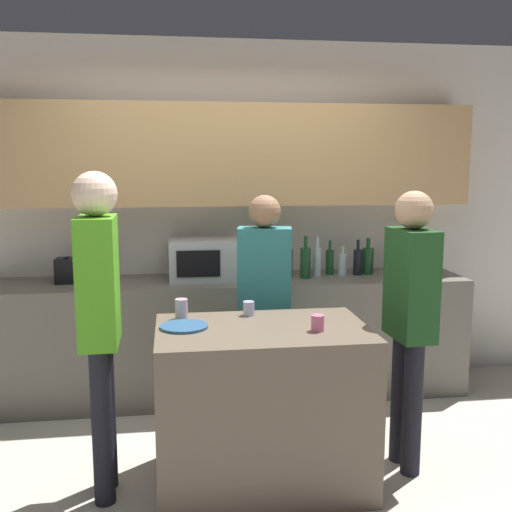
% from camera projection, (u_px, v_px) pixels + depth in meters
% --- Properties ---
extents(ground_plane, '(14.00, 14.00, 0.00)m').
position_uv_depth(ground_plane, '(254.00, 490.00, 3.27)').
color(ground_plane, beige).
extents(back_wall, '(6.40, 0.40, 2.70)m').
position_uv_depth(back_wall, '(225.00, 193.00, 4.65)').
color(back_wall, silver).
rests_on(back_wall, ground_plane).
extents(back_counter, '(3.60, 0.62, 0.90)m').
position_uv_depth(back_counter, '(229.00, 337.00, 4.56)').
color(back_counter, '#6B665B').
rests_on(back_counter, ground_plane).
extents(kitchen_island, '(1.14, 0.74, 0.89)m').
position_uv_depth(kitchen_island, '(262.00, 406.00, 3.30)').
color(kitchen_island, brown).
rests_on(kitchen_island, ground_plane).
extents(microwave, '(0.52, 0.39, 0.30)m').
position_uv_depth(microwave, '(204.00, 259.00, 4.48)').
color(microwave, '#B7BABC').
rests_on(microwave, back_counter).
extents(toaster, '(0.26, 0.16, 0.18)m').
position_uv_depth(toaster, '(74.00, 270.00, 4.36)').
color(toaster, black).
rests_on(toaster, back_counter).
extents(potted_plant, '(0.14, 0.14, 0.40)m').
position_uv_depth(potted_plant, '(411.00, 249.00, 4.70)').
color(potted_plant, '#333D4C').
rests_on(potted_plant, back_counter).
extents(bottle_0, '(0.07, 0.07, 0.25)m').
position_uv_depth(bottle_0, '(273.00, 265.00, 4.55)').
color(bottle_0, black).
rests_on(bottle_0, back_counter).
extents(bottle_1, '(0.09, 0.09, 0.30)m').
position_uv_depth(bottle_1, '(287.00, 262.00, 4.57)').
color(bottle_1, '#472814').
rests_on(bottle_1, back_counter).
extents(bottle_2, '(0.08, 0.08, 0.32)m').
position_uv_depth(bottle_2, '(305.00, 262.00, 4.52)').
color(bottle_2, '#194723').
rests_on(bottle_2, back_counter).
extents(bottle_3, '(0.07, 0.07, 0.31)m').
position_uv_depth(bottle_3, '(317.00, 261.00, 4.60)').
color(bottle_3, silver).
rests_on(bottle_3, back_counter).
extents(bottle_4, '(0.06, 0.06, 0.27)m').
position_uv_depth(bottle_4, '(330.00, 261.00, 4.67)').
color(bottle_4, '#194723').
rests_on(bottle_4, back_counter).
extents(bottle_5, '(0.07, 0.07, 0.23)m').
position_uv_depth(bottle_5, '(343.00, 264.00, 4.66)').
color(bottle_5, silver).
rests_on(bottle_5, back_counter).
extents(bottle_6, '(0.07, 0.07, 0.28)m').
position_uv_depth(bottle_6, '(358.00, 261.00, 4.65)').
color(bottle_6, black).
rests_on(bottle_6, back_counter).
extents(bottle_7, '(0.09, 0.09, 0.29)m').
position_uv_depth(bottle_7, '(368.00, 260.00, 4.69)').
color(bottle_7, '#194723').
rests_on(bottle_7, back_counter).
extents(plate_on_island, '(0.26, 0.26, 0.01)m').
position_uv_depth(plate_on_island, '(184.00, 326.00, 3.21)').
color(plate_on_island, '#2D5684').
rests_on(plate_on_island, kitchen_island).
extents(cup_0, '(0.07, 0.07, 0.09)m').
position_uv_depth(cup_0, '(318.00, 323.00, 3.15)').
color(cup_0, pink).
rests_on(cup_0, kitchen_island).
extents(cup_1, '(0.07, 0.07, 0.12)m').
position_uv_depth(cup_1, '(181.00, 309.00, 3.39)').
color(cup_1, '#CBA8BF').
rests_on(cup_1, kitchen_island).
extents(cup_2, '(0.07, 0.07, 0.08)m').
position_uv_depth(cup_2, '(249.00, 308.00, 3.47)').
color(cup_2, '#B4B9E9').
rests_on(cup_2, kitchen_island).
extents(person_left, '(0.23, 0.34, 1.73)m').
position_uv_depth(person_left, '(99.00, 307.00, 3.08)').
color(person_left, black).
rests_on(person_left, ground_plane).
extents(person_center, '(0.37, 0.25, 1.57)m').
position_uv_depth(person_center, '(264.00, 295.00, 3.85)').
color(person_center, black).
rests_on(person_center, ground_plane).
extents(person_right, '(0.21, 0.35, 1.62)m').
position_uv_depth(person_right, '(410.00, 308.00, 3.38)').
color(person_right, black).
rests_on(person_right, ground_plane).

